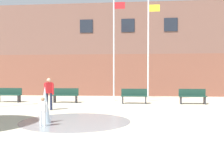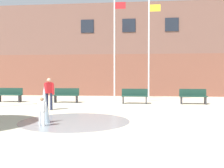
{
  "view_description": "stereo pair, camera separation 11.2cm",
  "coord_description": "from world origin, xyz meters",
  "px_view_note": "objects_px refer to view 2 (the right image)",
  "views": [
    {
      "loc": [
        0.77,
        -5.24,
        1.71
      ],
      "look_at": [
        -0.46,
        7.57,
        1.3
      ],
      "focal_mm": 42.0,
      "sensor_mm": 36.0,
      "label": 1
    },
    {
      "loc": [
        0.88,
        -5.23,
        1.71
      ],
      "look_at": [
        -0.46,
        7.57,
        1.3
      ],
      "focal_mm": 42.0,
      "sensor_mm": 36.0,
      "label": 2
    }
  ],
  "objects_px": {
    "park_bench_under_right_flagpole": "(193,96)",
    "child_in_fountain": "(42,109)",
    "adult_in_red": "(49,91)",
    "flagpole_right": "(149,47)",
    "flagpole_left": "(115,45)",
    "park_bench_far_left": "(10,95)",
    "park_bench_under_left_flagpole": "(135,96)",
    "park_bench_left_of_flagpoles": "(66,95)"
  },
  "relations": [
    {
      "from": "adult_in_red",
      "to": "flagpole_right",
      "type": "bearing_deg",
      "value": 7.61
    },
    {
      "from": "park_bench_under_left_flagpole",
      "to": "park_bench_left_of_flagpoles",
      "type": "bearing_deg",
      "value": 177.6
    },
    {
      "from": "park_bench_left_of_flagpoles",
      "to": "flagpole_left",
      "type": "height_order",
      "value": "flagpole_left"
    },
    {
      "from": "park_bench_left_of_flagpoles",
      "to": "adult_in_red",
      "type": "xyz_separation_m",
      "value": [
        0.17,
        -3.66,
        0.45
      ]
    },
    {
      "from": "park_bench_under_left_flagpole",
      "to": "park_bench_far_left",
      "type": "bearing_deg",
      "value": 179.01
    },
    {
      "from": "child_in_fountain",
      "to": "flagpole_right",
      "type": "bearing_deg",
      "value": 80.27
    },
    {
      "from": "park_bench_far_left",
      "to": "flagpole_left",
      "type": "relative_size",
      "value": 0.23
    },
    {
      "from": "park_bench_left_of_flagpoles",
      "to": "park_bench_under_right_flagpole",
      "type": "relative_size",
      "value": 1.0
    },
    {
      "from": "park_bench_far_left",
      "to": "child_in_fountain",
      "type": "xyz_separation_m",
      "value": [
        5.1,
        -7.7,
        0.1
      ]
    },
    {
      "from": "flagpole_left",
      "to": "park_bench_under_left_flagpole",
      "type": "bearing_deg",
      "value": -49.94
    },
    {
      "from": "child_in_fountain",
      "to": "flagpole_left",
      "type": "relative_size",
      "value": 0.14
    },
    {
      "from": "park_bench_under_left_flagpole",
      "to": "flagpole_right",
      "type": "bearing_deg",
      "value": 59.9
    },
    {
      "from": "child_in_fountain",
      "to": "park_bench_left_of_flagpoles",
      "type": "bearing_deg",
      "value": 113.41
    },
    {
      "from": "park_bench_left_of_flagpoles",
      "to": "flagpole_left",
      "type": "relative_size",
      "value": 0.23
    },
    {
      "from": "park_bench_under_right_flagpole",
      "to": "adult_in_red",
      "type": "bearing_deg",
      "value": -155.09
    },
    {
      "from": "park_bench_left_of_flagpoles",
      "to": "child_in_fountain",
      "type": "height_order",
      "value": "child_in_fountain"
    },
    {
      "from": "park_bench_under_right_flagpole",
      "to": "flagpole_left",
      "type": "relative_size",
      "value": 0.23
    },
    {
      "from": "flagpole_right",
      "to": "park_bench_under_left_flagpole",
      "type": "bearing_deg",
      "value": -120.1
    },
    {
      "from": "park_bench_left_of_flagpoles",
      "to": "child_in_fountain",
      "type": "relative_size",
      "value": 1.62
    },
    {
      "from": "park_bench_under_right_flagpole",
      "to": "child_in_fountain",
      "type": "xyz_separation_m",
      "value": [
        -6.49,
        -7.64,
        0.1
      ]
    },
    {
      "from": "flagpole_left",
      "to": "adult_in_red",
      "type": "bearing_deg",
      "value": -118.82
    },
    {
      "from": "park_bench_under_left_flagpole",
      "to": "park_bench_under_right_flagpole",
      "type": "xyz_separation_m",
      "value": [
        3.5,
        0.08,
        0.0
      ]
    },
    {
      "from": "park_bench_left_of_flagpoles",
      "to": "flagpole_left",
      "type": "bearing_deg",
      "value": 25.81
    },
    {
      "from": "park_bench_left_of_flagpoles",
      "to": "adult_in_red",
      "type": "relative_size",
      "value": 1.01
    },
    {
      "from": "child_in_fountain",
      "to": "flagpole_right",
      "type": "distance_m",
      "value": 10.44
    },
    {
      "from": "flagpole_right",
      "to": "flagpole_left",
      "type": "bearing_deg",
      "value": 180.0
    },
    {
      "from": "park_bench_under_right_flagpole",
      "to": "child_in_fountain",
      "type": "bearing_deg",
      "value": -130.33
    },
    {
      "from": "park_bench_far_left",
      "to": "adult_in_red",
      "type": "relative_size",
      "value": 1.01
    },
    {
      "from": "park_bench_under_left_flagpole",
      "to": "adult_in_red",
      "type": "distance_m",
      "value": 5.46
    },
    {
      "from": "child_in_fountain",
      "to": "adult_in_red",
      "type": "height_order",
      "value": "adult_in_red"
    },
    {
      "from": "park_bench_far_left",
      "to": "adult_in_red",
      "type": "xyz_separation_m",
      "value": [
        3.91,
        -3.62,
        0.45
      ]
    },
    {
      "from": "park_bench_far_left",
      "to": "flagpole_left",
      "type": "distance_m",
      "value": 7.62
    },
    {
      "from": "park_bench_left_of_flagpoles",
      "to": "park_bench_far_left",
      "type": "bearing_deg",
      "value": -179.36
    },
    {
      "from": "park_bench_far_left",
      "to": "flagpole_right",
      "type": "bearing_deg",
      "value": 9.33
    },
    {
      "from": "park_bench_under_left_flagpole",
      "to": "child_in_fountain",
      "type": "relative_size",
      "value": 1.62
    },
    {
      "from": "park_bench_under_right_flagpole",
      "to": "flagpole_right",
      "type": "distance_m",
      "value": 4.35
    },
    {
      "from": "park_bench_under_right_flagpole",
      "to": "park_bench_under_left_flagpole",
      "type": "bearing_deg",
      "value": -178.61
    },
    {
      "from": "park_bench_far_left",
      "to": "child_in_fountain",
      "type": "distance_m",
      "value": 9.23
    },
    {
      "from": "park_bench_left_of_flagpoles",
      "to": "park_bench_under_left_flagpole",
      "type": "bearing_deg",
      "value": -2.4
    },
    {
      "from": "child_in_fountain",
      "to": "adult_in_red",
      "type": "distance_m",
      "value": 4.26
    },
    {
      "from": "park_bench_under_right_flagpole",
      "to": "adult_in_red",
      "type": "relative_size",
      "value": 1.01
    },
    {
      "from": "park_bench_under_left_flagpole",
      "to": "adult_in_red",
      "type": "bearing_deg",
      "value": -140.17
    }
  ]
}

